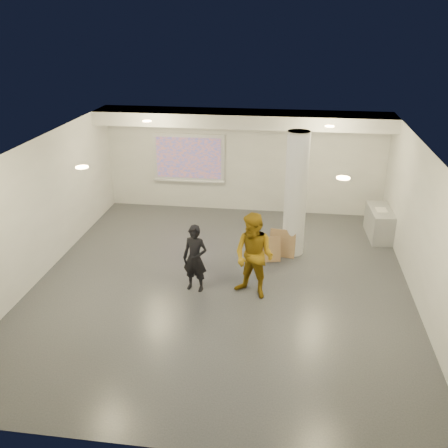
# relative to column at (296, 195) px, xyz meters

# --- Properties ---
(floor) EXTENTS (8.00, 9.00, 0.01)m
(floor) POSITION_rel_column_xyz_m (-1.50, -1.80, -1.50)
(floor) COLOR #35373C
(floor) RESTS_ON ground
(ceiling) EXTENTS (8.00, 9.00, 0.01)m
(ceiling) POSITION_rel_column_xyz_m (-1.50, -1.80, 1.50)
(ceiling) COLOR white
(ceiling) RESTS_ON floor
(wall_back) EXTENTS (8.00, 0.01, 3.00)m
(wall_back) POSITION_rel_column_xyz_m (-1.50, 2.70, 0.00)
(wall_back) COLOR silver
(wall_back) RESTS_ON floor
(wall_front) EXTENTS (8.00, 0.01, 3.00)m
(wall_front) POSITION_rel_column_xyz_m (-1.50, -6.30, 0.00)
(wall_front) COLOR silver
(wall_front) RESTS_ON floor
(wall_left) EXTENTS (0.01, 9.00, 3.00)m
(wall_left) POSITION_rel_column_xyz_m (-5.50, -1.80, 0.00)
(wall_left) COLOR silver
(wall_left) RESTS_ON floor
(wall_right) EXTENTS (0.01, 9.00, 3.00)m
(wall_right) POSITION_rel_column_xyz_m (2.50, -1.80, 0.00)
(wall_right) COLOR silver
(wall_right) RESTS_ON floor
(soffit_band) EXTENTS (8.00, 1.10, 0.36)m
(soffit_band) POSITION_rel_column_xyz_m (-1.50, 2.15, 1.32)
(soffit_band) COLOR silver
(soffit_band) RESTS_ON ceiling
(downlight_nw) EXTENTS (0.22, 0.22, 0.02)m
(downlight_nw) POSITION_rel_column_xyz_m (-3.70, 0.70, 1.48)
(downlight_nw) COLOR #FFCB82
(downlight_nw) RESTS_ON ceiling
(downlight_ne) EXTENTS (0.22, 0.22, 0.02)m
(downlight_ne) POSITION_rel_column_xyz_m (0.70, 0.70, 1.48)
(downlight_ne) COLOR #FFCB82
(downlight_ne) RESTS_ON ceiling
(downlight_sw) EXTENTS (0.22, 0.22, 0.02)m
(downlight_sw) POSITION_rel_column_xyz_m (-3.70, -3.30, 1.48)
(downlight_sw) COLOR #FFCB82
(downlight_sw) RESTS_ON ceiling
(downlight_se) EXTENTS (0.22, 0.22, 0.02)m
(downlight_se) POSITION_rel_column_xyz_m (0.70, -3.30, 1.48)
(downlight_se) COLOR #FFCB82
(downlight_se) RESTS_ON ceiling
(column) EXTENTS (0.52, 0.52, 3.00)m
(column) POSITION_rel_column_xyz_m (0.00, 0.00, 0.00)
(column) COLOR silver
(column) RESTS_ON floor
(projection_screen) EXTENTS (2.10, 0.13, 1.42)m
(projection_screen) POSITION_rel_column_xyz_m (-3.10, 2.65, 0.03)
(projection_screen) COLOR silver
(projection_screen) RESTS_ON wall_back
(credenza) EXTENTS (0.62, 1.34, 0.77)m
(credenza) POSITION_rel_column_xyz_m (2.22, 1.25, -1.12)
(credenza) COLOR #949699
(credenza) RESTS_ON floor
(papers_stack) EXTENTS (0.29, 0.36, 0.02)m
(papers_stack) POSITION_rel_column_xyz_m (2.21, 1.18, -0.72)
(papers_stack) COLOR white
(papers_stack) RESTS_ON credenza
(cardboard_back) EXTENTS (0.64, 0.29, 0.67)m
(cardboard_back) POSITION_rel_column_xyz_m (-0.25, -0.25, -1.17)
(cardboard_back) COLOR olive
(cardboard_back) RESTS_ON floor
(cardboard_front) EXTENTS (0.58, 0.33, 0.59)m
(cardboard_front) POSITION_rel_column_xyz_m (-0.55, -0.55, -1.20)
(cardboard_front) COLOR olive
(cardboard_front) RESTS_ON floor
(woman) EXTENTS (0.59, 0.45, 1.45)m
(woman) POSITION_rel_column_xyz_m (-2.01, -2.07, -0.77)
(woman) COLOR black
(woman) RESTS_ON floor
(man) EXTENTS (1.08, 0.99, 1.80)m
(man) POSITION_rel_column_xyz_m (-0.78, -2.15, -0.60)
(man) COLOR #976D11
(man) RESTS_ON floor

